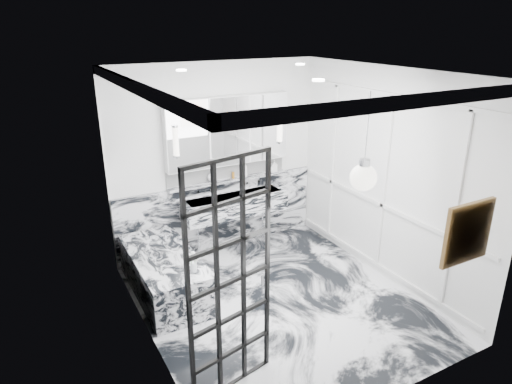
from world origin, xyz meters
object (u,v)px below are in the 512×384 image
trough_sink (235,205)px  mirror_cabinet (228,131)px  crittall_door (231,282)px  bathtub (165,274)px

trough_sink → mirror_cabinet: mirror_cabinet is taller
crittall_door → mirror_cabinet: (1.26, 2.68, 0.68)m
mirror_cabinet → bathtub: 2.20m
trough_sink → mirror_cabinet: 1.10m
mirror_cabinet → trough_sink: bearing=-90.0°
crittall_door → trough_sink: bearing=50.7°
bathtub → trough_sink: bearing=26.5°
crittall_door → bathtub: crittall_door is taller
crittall_door → mirror_cabinet: 3.04m
bathtub → mirror_cabinet: bearing=32.1°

